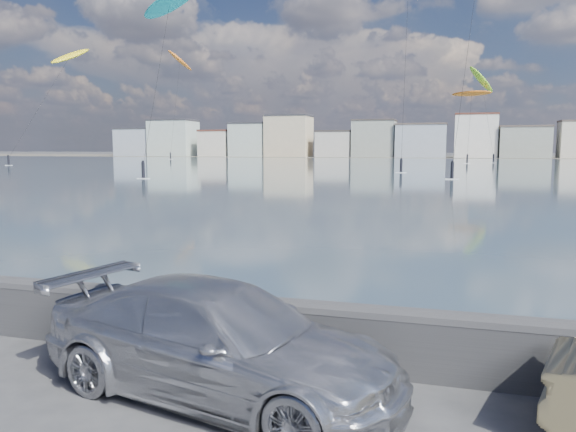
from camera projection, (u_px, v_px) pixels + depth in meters
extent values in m
cube|color=#384D62|center=(428.00, 168.00, 93.90)|extent=(500.00, 177.00, 0.00)
cube|color=#4C473D|center=(440.00, 157.00, 197.32)|extent=(500.00, 60.00, 0.00)
cube|color=#28282B|center=(208.00, 329.00, 9.21)|extent=(400.00, 0.35, 0.90)
cylinder|color=#28282B|center=(207.00, 302.00, 9.15)|extent=(400.00, 0.36, 0.36)
cube|color=#9EA8B7|center=(137.00, 143.00, 214.35)|extent=(14.00, 11.00, 10.00)
cube|color=#2D2D33|center=(137.00, 129.00, 213.70)|extent=(14.28, 11.22, 0.60)
cube|color=#B7C6BC|center=(174.00, 139.00, 209.88)|extent=(16.00, 12.00, 13.00)
cube|color=#2D2D33|center=(173.00, 120.00, 209.05)|extent=(16.32, 12.24, 0.60)
cube|color=beige|center=(217.00, 144.00, 205.28)|extent=(11.00, 10.00, 9.00)
cube|color=#562D23|center=(217.00, 131.00, 204.69)|extent=(11.22, 10.20, 0.60)
cube|color=#B7C6BC|center=(250.00, 140.00, 201.53)|extent=(13.00, 11.00, 11.50)
cube|color=#2D2D33|center=(250.00, 123.00, 200.79)|extent=(13.26, 11.22, 0.60)
cube|color=beige|center=(289.00, 137.00, 197.37)|extent=(15.00, 12.00, 14.00)
cube|color=#2D2D33|center=(289.00, 116.00, 196.48)|extent=(15.30, 12.24, 0.60)
cube|color=beige|center=(335.00, 145.00, 193.14)|extent=(12.00, 10.00, 8.50)
cube|color=#383330|center=(335.00, 131.00, 192.58)|extent=(12.24, 10.20, 0.60)
cube|color=gray|center=(374.00, 139.00, 189.19)|extent=(14.00, 11.00, 12.00)
cube|color=#383330|center=(375.00, 120.00, 188.42)|extent=(14.28, 11.22, 0.60)
cube|color=#9EA8B7|center=(421.00, 141.00, 185.00)|extent=(16.00, 13.00, 10.50)
cube|color=#4C423D|center=(422.00, 124.00, 184.32)|extent=(16.32, 13.26, 0.60)
cube|color=white|center=(476.00, 137.00, 180.11)|extent=(13.00, 10.00, 13.50)
cube|color=#562D23|center=(476.00, 114.00, 179.25)|extent=(13.26, 10.20, 0.60)
cube|color=gray|center=(524.00, 143.00, 176.34)|extent=(15.00, 12.00, 9.50)
cube|color=#4C423D|center=(525.00, 127.00, 175.73)|extent=(15.30, 12.24, 0.60)
imported|color=silver|center=(219.00, 341.00, 7.70)|extent=(5.65, 3.28, 1.54)
cube|color=white|center=(401.00, 173.00, 74.44)|extent=(1.40, 0.42, 0.08)
cylinder|color=black|center=(401.00, 166.00, 74.33)|extent=(0.36, 0.36, 1.70)
sphere|color=black|center=(401.00, 159.00, 74.22)|extent=(0.28, 0.28, 0.28)
cylinder|color=black|center=(405.00, 70.00, 77.94)|extent=(0.52, 10.82, 25.46)
ellipsoid|color=#19BFBF|center=(170.00, 2.00, 64.19)|extent=(9.51, 5.92, 3.78)
cube|color=white|center=(143.00, 178.00, 60.60)|extent=(1.40, 0.42, 0.08)
cylinder|color=black|center=(143.00, 170.00, 60.49)|extent=(0.36, 0.36, 1.70)
sphere|color=black|center=(143.00, 162.00, 60.38)|extent=(0.28, 0.28, 0.28)
cylinder|color=black|center=(157.00, 82.00, 62.32)|extent=(0.38, 6.44, 18.60)
ellipsoid|color=yellow|center=(70.00, 56.00, 114.91)|extent=(5.47, 9.42, 5.18)
cube|color=white|center=(9.00, 165.00, 104.39)|extent=(1.40, 0.42, 0.08)
cylinder|color=black|center=(8.00, 160.00, 104.28)|extent=(0.36, 0.36, 1.70)
sphere|color=black|center=(8.00, 156.00, 104.17)|extent=(0.28, 0.28, 0.28)
cylinder|color=black|center=(41.00, 105.00, 109.58)|extent=(3.41, 14.86, 20.67)
ellipsoid|color=orange|center=(472.00, 93.00, 126.85)|extent=(9.34, 5.11, 1.67)
cube|color=white|center=(467.00, 163.00, 116.12)|extent=(1.40, 0.42, 0.08)
cylinder|color=black|center=(467.00, 159.00, 116.01)|extent=(0.36, 0.36, 1.70)
sphere|color=black|center=(467.00, 155.00, 115.90)|extent=(0.28, 0.28, 0.28)
cylinder|color=black|center=(470.00, 124.00, 121.41)|extent=(0.80, 13.48, 14.18)
ellipsoid|color=orange|center=(180.00, 61.00, 159.36)|extent=(5.17, 10.93, 6.42)
cube|color=white|center=(171.00, 159.00, 155.20)|extent=(1.40, 0.42, 0.08)
cylinder|color=black|center=(170.00, 156.00, 155.09)|extent=(0.36, 0.36, 1.70)
sphere|color=black|center=(170.00, 153.00, 154.98)|extent=(0.28, 0.28, 0.28)
cylinder|color=black|center=(175.00, 107.00, 157.20)|extent=(0.40, 7.85, 26.53)
ellipsoid|color=#8CD826|center=(481.00, 80.00, 125.16)|extent=(7.20, 8.13, 6.41)
cube|color=white|center=(493.00, 163.00, 120.55)|extent=(1.40, 0.42, 0.08)
cylinder|color=black|center=(493.00, 159.00, 120.44)|extent=(0.36, 0.36, 1.70)
sphere|color=black|center=(494.00, 154.00, 120.33)|extent=(0.28, 0.28, 0.28)
cylinder|color=black|center=(487.00, 118.00, 122.78)|extent=(2.90, 6.40, 17.09)
cube|color=white|center=(452.00, 179.00, 59.33)|extent=(1.40, 0.42, 0.08)
cylinder|color=black|center=(452.00, 171.00, 59.22)|extent=(0.36, 0.36, 1.70)
sphere|color=black|center=(453.00, 162.00, 59.11)|extent=(0.28, 0.28, 0.28)
cylinder|color=black|center=(472.00, 21.00, 61.28)|extent=(3.01, 9.35, 31.60)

